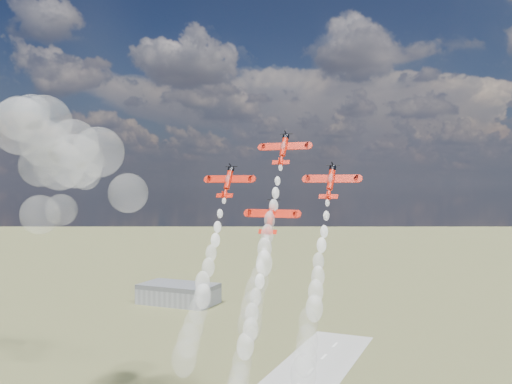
{
  "coord_description": "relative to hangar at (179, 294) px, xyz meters",
  "views": [
    {
      "loc": [
        68.41,
        -130.47,
        80.07
      ],
      "look_at": [
        13.29,
        -1.06,
        77.8
      ],
      "focal_mm": 38.0,
      "sensor_mm": 36.0,
      "label": 1
    }
  ],
  "objects": [
    {
      "name": "smoke_trail_left",
      "position": [
        125.07,
        -198.94,
        41.04
      ],
      "size": [
        5.23,
        22.79,
        38.58
      ],
      "color": "white",
      "rests_on": "plane_left"
    },
    {
      "name": "smoke_trail_right",
      "position": [
        153.24,
        -198.78,
        40.75
      ],
      "size": [
        5.23,
        21.8,
        38.66
      ],
      "color": "white",
      "rests_on": "plane_right"
    },
    {
      "name": "plane_left",
      "position": [
        125.29,
        -181.18,
        74.08
      ],
      "size": [
        13.16,
        6.8,
        8.64
      ],
      "rotation": [
        1.08,
        0.0,
        0.0
      ],
      "color": "red",
      "rests_on": "ground"
    },
    {
      "name": "plane_right",
      "position": [
        153.3,
        -181.18,
        74.08
      ],
      "size": [
        13.16,
        6.8,
        8.64
      ],
      "rotation": [
        1.08,
        0.0,
        0.0
      ],
      "color": "red",
      "rests_on": "ground"
    },
    {
      "name": "drifted_smoke_cloud",
      "position": [
        44.81,
        -158.32,
        85.48
      ],
      "size": [
        54.57,
        39.74,
        51.36
      ],
      "color": "white",
      "rests_on": "ground"
    },
    {
      "name": "smoke_trail_slot",
      "position": [
        139.37,
        -203.44,
        32.16
      ],
      "size": [
        5.68,
        21.86,
        38.52
      ],
      "color": "white",
      "rests_on": "plane_slot"
    },
    {
      "name": "plane_lead",
      "position": [
        139.29,
        -176.58,
        82.74
      ],
      "size": [
        13.16,
        6.8,
        8.64
      ],
      "rotation": [
        1.08,
        0.0,
        0.0
      ],
      "color": "red",
      "rests_on": "ground"
    },
    {
      "name": "hangar",
      "position": [
        0.0,
        0.0,
        0.0
      ],
      "size": [
        50.0,
        28.0,
        13.0
      ],
      "color": "gray",
      "rests_on": "ground"
    },
    {
      "name": "plane_slot",
      "position": [
        139.29,
        -185.78,
        65.42
      ],
      "size": [
        13.16,
        6.8,
        8.64
      ],
      "rotation": [
        1.08,
        0.0,
        0.0
      ],
      "color": "red",
      "rests_on": "ground"
    },
    {
      "name": "smoke_trail_lead",
      "position": [
        139.15,
        -194.27,
        49.13
      ],
      "size": [
        5.26,
        21.9,
        39.41
      ],
      "color": "white",
      "rests_on": "plane_lead"
    }
  ]
}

